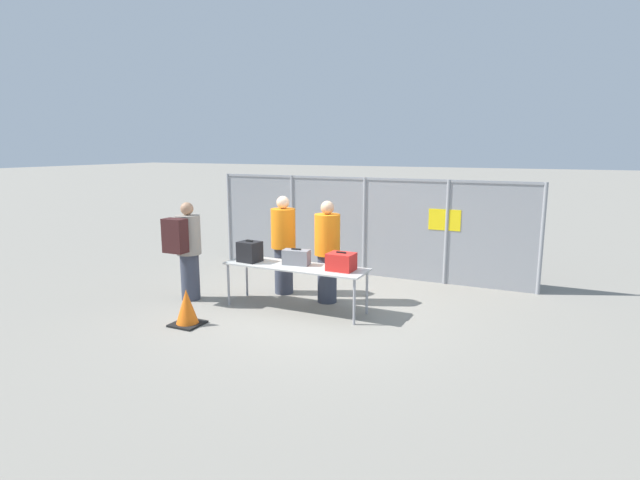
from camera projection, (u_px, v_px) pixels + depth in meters
name	position (u px, v px, depth m)	size (l,w,h in m)	color
ground_plane	(311.00, 309.00, 8.10)	(120.00, 120.00, 0.00)	gray
fence_section	(365.00, 224.00, 10.08)	(6.67, 0.07, 1.99)	gray
inspection_table	(296.00, 269.00, 7.95)	(2.34, 0.66, 0.72)	#B2B2AD
suitcase_black	(250.00, 252.00, 8.20)	(0.37, 0.33, 0.36)	black
suitcase_grey	(296.00, 257.00, 7.99)	(0.45, 0.26, 0.27)	slate
suitcase_red	(341.00, 262.00, 7.62)	(0.41, 0.33, 0.29)	red
traveler_hooded	(186.00, 247.00, 8.38)	(0.42, 0.64, 1.68)	#383D4C
security_worker_near	(327.00, 251.00, 8.30)	(0.43, 0.43, 1.72)	#383D4C
security_worker_far	(283.00, 244.00, 8.82)	(0.43, 0.43, 1.75)	#383D4C
utility_trailer	(410.00, 243.00, 11.31)	(4.53, 2.15, 0.76)	#B2B2B7
traffic_cone	(187.00, 309.00, 7.31)	(0.43, 0.43, 0.54)	black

